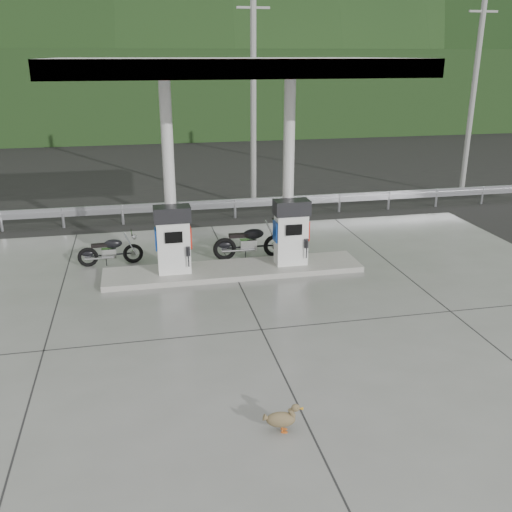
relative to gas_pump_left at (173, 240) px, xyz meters
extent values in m
plane|color=black|center=(1.60, -2.50, -1.07)|extent=(160.00, 160.00, 0.00)
cube|color=slate|center=(1.60, -2.50, -1.06)|extent=(18.00, 14.00, 0.02)
cube|color=gray|center=(1.60, 0.00, -0.98)|extent=(7.00, 1.40, 0.15)
cylinder|color=white|center=(0.00, 0.40, 1.60)|extent=(0.30, 0.30, 5.00)
cylinder|color=white|center=(3.20, 0.40, 1.60)|extent=(0.30, 0.30, 5.00)
cube|color=beige|center=(1.60, 0.00, 4.30)|extent=(8.50, 5.00, 0.40)
cube|color=black|center=(1.60, 9.00, -1.07)|extent=(60.00, 7.00, 0.01)
cylinder|color=gray|center=(3.60, 7.00, 2.93)|extent=(0.22, 0.22, 8.00)
cylinder|color=gray|center=(12.60, 7.00, 2.93)|extent=(0.22, 0.22, 8.00)
cube|color=black|center=(1.60, 27.50, 1.93)|extent=(80.00, 6.00, 6.00)
camera|label=1|loc=(-0.82, -14.34, 4.59)|focal=40.00mm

